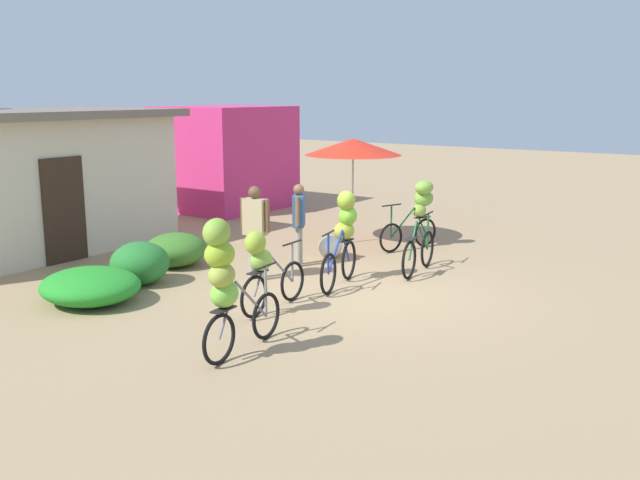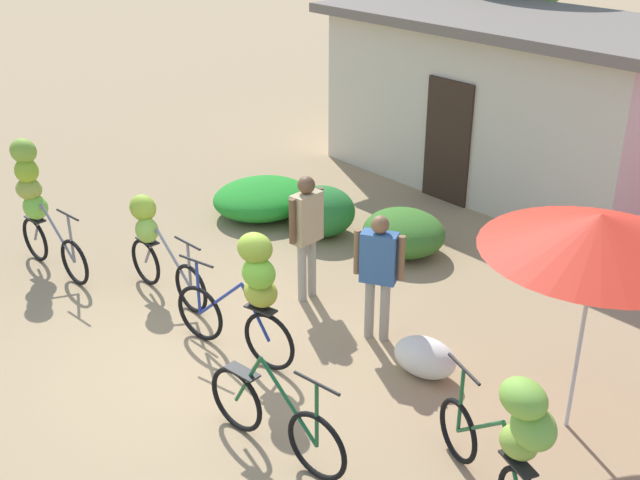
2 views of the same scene
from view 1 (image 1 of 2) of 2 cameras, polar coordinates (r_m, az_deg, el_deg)
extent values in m
plane|color=#A1855F|center=(11.69, 3.24, -4.06)|extent=(60.00, 60.00, 0.00)
cube|color=beige|center=(15.42, -23.11, 3.96)|extent=(5.85, 2.87, 2.68)
cube|color=#72665B|center=(15.32, -23.55, 9.23)|extent=(6.35, 3.37, 0.16)
cube|color=#332319|center=(14.27, -19.87, 2.26)|extent=(0.90, 0.06, 2.00)
cube|color=#D13172|center=(20.00, -7.63, 6.57)|extent=(3.20, 2.80, 2.81)
ellipsoid|color=#248D28|center=(11.48, -17.96, -3.54)|extent=(1.46, 1.60, 0.54)
ellipsoid|color=#26732D|center=(12.34, -14.27, -1.82)|extent=(1.00, 0.98, 0.73)
ellipsoid|color=#3A7227|center=(13.48, -11.54, -0.77)|extent=(1.20, 1.12, 0.63)
cylinder|color=beige|center=(15.20, 2.64, 3.81)|extent=(0.04, 0.04, 2.16)
cone|color=red|center=(15.09, 2.68, 7.50)|extent=(2.05, 2.05, 0.35)
torus|color=black|center=(9.38, -4.35, -6.10)|extent=(0.63, 0.12, 0.63)
torus|color=black|center=(8.59, -8.11, -7.90)|extent=(0.63, 0.12, 0.63)
cylinder|color=slate|center=(8.62, -7.45, -5.62)|extent=(0.39, 0.08, 0.64)
cylinder|color=slate|center=(9.02, -5.53, -4.78)|extent=(0.69, 0.11, 0.65)
cylinder|color=black|center=(9.20, -4.41, -2.12)|extent=(0.50, 0.08, 0.03)
cylinder|color=slate|center=(9.28, -4.38, -4.13)|extent=(0.04, 0.04, 0.67)
cube|color=black|center=(8.56, -7.76, -5.53)|extent=(0.37, 0.18, 0.02)
ellipsoid|color=#78C33E|center=(8.55, -7.69, -4.30)|extent=(0.41, 0.34, 0.34)
ellipsoid|color=#96A63D|center=(8.42, -7.90, -2.81)|extent=(0.46, 0.41, 0.29)
ellipsoid|color=#8DB428|center=(8.36, -8.06, -1.14)|extent=(0.43, 0.37, 0.33)
ellipsoid|color=#7FA936|center=(8.29, -8.31, 0.61)|extent=(0.46, 0.41, 0.33)
torus|color=black|center=(11.03, -2.23, -3.32)|extent=(0.63, 0.09, 0.63)
torus|color=black|center=(10.25, -5.32, -4.56)|extent=(0.63, 0.09, 0.63)
cylinder|color=slate|center=(10.30, -4.77, -2.78)|extent=(0.38, 0.06, 0.60)
cylinder|color=slate|center=(10.70, -3.20, -2.21)|extent=(0.67, 0.08, 0.61)
cylinder|color=black|center=(10.89, -2.25, -0.23)|extent=(0.50, 0.06, 0.03)
cylinder|color=slate|center=(10.96, -2.24, -1.79)|extent=(0.04, 0.04, 0.61)
cube|color=black|center=(10.23, -5.02, -2.58)|extent=(0.37, 0.16, 0.02)
ellipsoid|color=#87B841|center=(10.22, -4.73, -1.60)|extent=(0.39, 0.33, 0.32)
ellipsoid|color=#90B131|center=(10.11, -5.22, -0.22)|extent=(0.43, 0.38, 0.34)
torus|color=black|center=(11.36, 0.67, -2.74)|extent=(0.67, 0.21, 0.68)
torus|color=black|center=(12.28, 2.33, -1.63)|extent=(0.67, 0.21, 0.68)
cylinder|color=navy|center=(12.06, 2.06, -0.46)|extent=(0.38, 0.13, 0.61)
cylinder|color=navy|center=(11.59, 1.24, -0.95)|extent=(0.67, 0.20, 0.61)
cylinder|color=black|center=(11.21, 0.68, 0.55)|extent=(0.49, 0.15, 0.03)
cylinder|color=navy|center=(11.28, 0.68, -1.11)|extent=(0.04, 0.04, 0.66)
cube|color=black|center=(12.11, 2.19, -0.03)|extent=(0.38, 0.22, 0.02)
ellipsoid|color=#9BA731|center=(12.06, 1.93, 0.73)|extent=(0.42, 0.34, 0.31)
ellipsoid|color=#74BF32|center=(12.03, 2.26, 1.97)|extent=(0.44, 0.39, 0.34)
ellipsoid|color=#87A72E|center=(11.94, 2.12, 3.19)|extent=(0.47, 0.43, 0.33)
torus|color=black|center=(13.32, 8.61, -0.71)|extent=(0.67, 0.15, 0.67)
torus|color=black|center=(12.38, 7.17, -1.62)|extent=(0.67, 0.15, 0.67)
cylinder|color=#19592D|center=(12.48, 7.47, -0.05)|extent=(0.39, 0.09, 0.65)
cylinder|color=#19592D|center=(12.95, 8.21, 0.37)|extent=(0.68, 0.14, 0.66)
cylinder|color=black|center=(13.19, 8.70, 2.11)|extent=(0.50, 0.10, 0.03)
cylinder|color=#19592D|center=(13.25, 8.66, 0.70)|extent=(0.04, 0.04, 0.67)
cube|color=black|center=(12.40, 7.36, 0.12)|extent=(0.38, 0.19, 0.02)
torus|color=black|center=(14.40, 5.72, 0.17)|extent=(0.59, 0.24, 0.61)
torus|color=black|center=(15.05, 8.45, 0.60)|extent=(0.59, 0.24, 0.61)
cylinder|color=#19592D|center=(14.88, 8.02, 1.58)|extent=(0.36, 0.15, 0.58)
cylinder|color=#19592D|center=(14.55, 6.66, 1.39)|extent=(0.63, 0.24, 0.59)
cylinder|color=black|center=(14.28, 5.77, 2.80)|extent=(0.48, 0.19, 0.03)
cylinder|color=#19592D|center=(14.33, 5.74, 1.48)|extent=(0.04, 0.04, 0.67)
cube|color=black|center=(14.92, 8.22, 1.81)|extent=(0.39, 0.25, 0.02)
ellipsoid|color=#88AE3F|center=(14.87, 7.96, 2.35)|extent=(0.39, 0.33, 0.27)
ellipsoid|color=#78AF40|center=(14.93, 8.33, 3.34)|extent=(0.54, 0.50, 0.33)
ellipsoid|color=#7CB53E|center=(14.80, 8.36, 4.21)|extent=(0.51, 0.46, 0.28)
ellipsoid|color=silver|center=(13.90, 0.84, -0.55)|extent=(0.79, 0.61, 0.44)
cylinder|color=gray|center=(13.34, -1.65, -0.40)|extent=(0.11, 0.11, 0.75)
cylinder|color=gray|center=(13.17, -1.74, -0.57)|extent=(0.11, 0.11, 0.75)
cube|color=#33598C|center=(13.13, -1.71, 2.36)|extent=(0.45, 0.37, 0.59)
cylinder|color=brown|center=(13.37, -1.60, 2.66)|extent=(0.08, 0.08, 0.53)
cylinder|color=brown|center=(12.88, -1.84, 2.31)|extent=(0.08, 0.08, 0.53)
sphere|color=brown|center=(13.07, -1.72, 4.08)|extent=(0.20, 0.20, 0.20)
cylinder|color=gray|center=(12.24, -4.83, -1.44)|extent=(0.11, 0.11, 0.79)
cylinder|color=gray|center=(12.34, -5.54, -1.35)|extent=(0.11, 0.11, 0.79)
cube|color=tan|center=(12.15, -5.25, 1.87)|extent=(0.25, 0.42, 0.63)
cylinder|color=brown|center=(12.01, -4.25, 1.92)|extent=(0.08, 0.08, 0.56)
cylinder|color=brown|center=(12.28, -6.24, 2.10)|extent=(0.08, 0.08, 0.56)
sphere|color=brown|center=(12.08, -5.29, 3.83)|extent=(0.21, 0.21, 0.21)
camera|label=2|loc=(16.00, 27.76, 16.38)|focal=43.33mm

